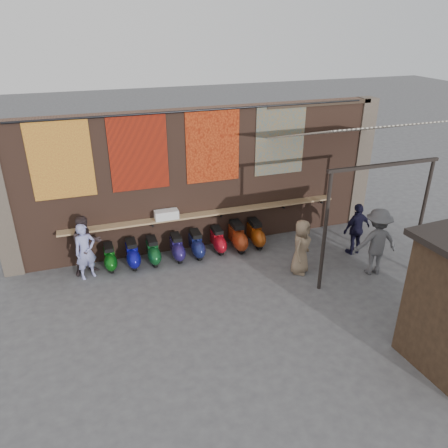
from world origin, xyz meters
name	(u,v)px	position (x,y,z in m)	size (l,w,h in m)	color
ground	(232,290)	(0.00, 0.00, 0.00)	(70.00, 70.00, 0.00)	#474749
brick_wall	(201,180)	(0.00, 2.70, 2.00)	(10.00, 0.40, 4.00)	brown
pier_right	(359,162)	(5.20, 2.70, 2.00)	(0.50, 0.50, 4.00)	#4C4238
eating_counter	(205,214)	(0.00, 2.33, 1.10)	(8.00, 0.32, 0.05)	#9E7A51
shelf_box	(166,215)	(-1.11, 2.30, 1.25)	(0.65, 0.29, 0.25)	white
tapestry_redgold	(61,160)	(-3.60, 2.48, 3.00)	(1.50, 0.02, 2.00)	#A12817
tapestry_sun	(139,153)	(-1.70, 2.48, 3.00)	(1.50, 0.02, 2.00)	red
tapestry_orange	(213,146)	(0.30, 2.48, 3.00)	(1.50, 0.02, 2.00)	#BE4217
tapestry_multi	(280,140)	(2.30, 2.48, 3.00)	(1.50, 0.02, 2.00)	#205D78
hang_rail	(201,110)	(0.00, 2.47, 3.98)	(0.06, 0.06, 9.50)	black
scooter_stool_0	(110,258)	(-2.76, 2.03, 0.34)	(0.32, 0.71, 0.67)	#0B510F
scooter_stool_1	(132,254)	(-2.16, 1.98, 0.36)	(0.34, 0.76, 0.73)	#0D0D83
scooter_stool_2	(153,251)	(-1.60, 1.98, 0.35)	(0.34, 0.75, 0.71)	#0E471D
scooter_stool_3	(177,248)	(-0.93, 1.97, 0.35)	(0.34, 0.75, 0.71)	navy
scooter_stool_4	(196,244)	(-0.38, 1.96, 0.37)	(0.35, 0.77, 0.73)	#141B4C
scooter_stool_5	(218,240)	(0.28, 2.04, 0.35)	(0.33, 0.74, 0.70)	#A40C19
scooter_stool_6	(237,236)	(0.86, 1.98, 0.41)	(0.39, 0.86, 0.81)	maroon
scooter_stool_7	(255,234)	(1.45, 2.03, 0.39)	(0.36, 0.81, 0.77)	#8D380C
diner_left	(85,251)	(-3.34, 1.79, 0.76)	(0.55, 0.36, 1.51)	#9196D4
diner_right	(87,245)	(-3.30, 2.00, 0.82)	(0.79, 0.62, 1.63)	#322729
shopper_navy	(357,229)	(3.96, 0.69, 0.76)	(0.90, 0.37, 1.53)	black
shopper_grey	(376,242)	(3.81, -0.37, 0.91)	(1.18, 0.68, 1.83)	#525357
shopper_tan	(301,247)	(2.00, 0.26, 0.75)	(0.73, 0.48, 1.50)	#866F55
stall_shelf	(442,295)	(3.62, -2.86, 0.94)	(1.97, 0.10, 0.06)	#473321
awning_canvas	(351,130)	(3.50, 0.90, 3.55)	(3.20, 3.40, 0.03)	beige
awning_ledger	(320,104)	(3.50, 2.49, 3.95)	(3.30, 0.08, 0.12)	#33261C
awning_header	(385,165)	(3.50, -0.60, 3.08)	(3.00, 0.08, 0.08)	black
awning_post_left	(325,233)	(2.10, -0.60, 1.55)	(0.09, 0.09, 3.10)	black
awning_post_right	(422,217)	(4.90, -0.60, 1.55)	(0.09, 0.09, 3.10)	black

